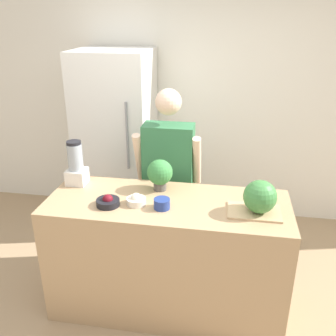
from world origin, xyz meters
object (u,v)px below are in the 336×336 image
at_px(blender, 76,165).
at_px(refrigerator, 117,141).
at_px(watermelon, 260,197).
at_px(potted_plant, 160,173).
at_px(person, 168,181).
at_px(bowl_cherries, 108,202).
at_px(bowl_cream, 136,200).
at_px(bowl_small_blue, 162,204).

bearing_deg(blender, refrigerator, 89.98).
relative_size(watermelon, potted_plant, 0.92).
bearing_deg(person, blender, -150.58).
bearing_deg(refrigerator, person, -46.05).
bearing_deg(bowl_cherries, refrigerator, 104.33).
bearing_deg(potted_plant, bowl_cherries, -135.57).
relative_size(person, blender, 4.65).
relative_size(watermelon, blender, 0.64).
distance_m(refrigerator, bowl_cherries, 1.43).
relative_size(bowl_cream, potted_plant, 0.57).
bearing_deg(person, bowl_small_blue, -84.28).
xyz_separation_m(refrigerator, potted_plant, (0.67, -1.08, 0.15)).
distance_m(refrigerator, person, 0.97).
height_order(refrigerator, bowl_cream, refrigerator).
xyz_separation_m(person, watermelon, (0.73, -0.63, 0.23)).
relative_size(bowl_cream, bowl_small_blue, 1.23).
height_order(watermelon, blender, blender).
height_order(person, bowl_cherries, person).
bearing_deg(person, potted_plant, -90.23).
relative_size(watermelon, bowl_small_blue, 1.99).
xyz_separation_m(watermelon, blender, (-1.40, 0.25, 0.03)).
height_order(bowl_cherries, blender, blender).
relative_size(person, potted_plant, 6.75).
relative_size(refrigerator, person, 1.14).
distance_m(bowl_cherries, bowl_cream, 0.20).
bearing_deg(watermelon, potted_plant, 161.48).
bearing_deg(potted_plant, bowl_small_blue, -76.61).
xyz_separation_m(bowl_cherries, blender, (-0.36, 0.31, 0.13)).
distance_m(refrigerator, watermelon, 1.93).
distance_m(watermelon, potted_plant, 0.77).
height_order(refrigerator, person, refrigerator).
xyz_separation_m(watermelon, bowl_cherries, (-1.05, -0.07, -0.10)).
relative_size(refrigerator, watermelon, 8.29).
bearing_deg(person, watermelon, -40.60).
distance_m(bowl_cherries, bowl_small_blue, 0.39).
distance_m(watermelon, bowl_cherries, 1.05).
relative_size(person, watermelon, 7.30).
distance_m(bowl_small_blue, blender, 0.80).
xyz_separation_m(bowl_cherries, potted_plant, (0.32, 0.31, 0.11)).
bearing_deg(bowl_cherries, bowl_small_blue, 3.40).
relative_size(refrigerator, bowl_small_blue, 16.54).
height_order(person, bowl_cream, person).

